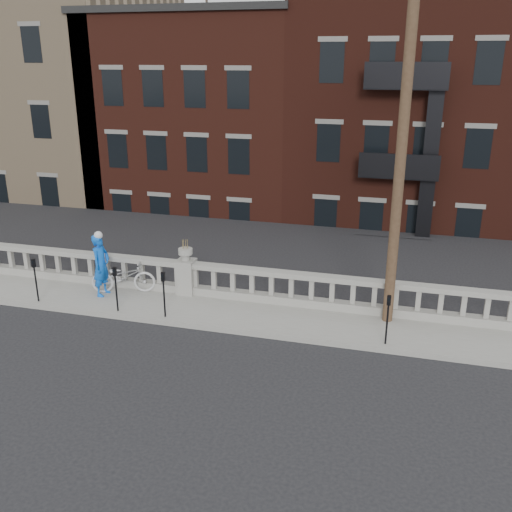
{
  "coord_description": "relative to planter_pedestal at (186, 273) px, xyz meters",
  "views": [
    {
      "loc": [
        6.46,
        -11.47,
        7.22
      ],
      "look_at": [
        2.46,
        3.2,
        1.86
      ],
      "focal_mm": 40.0,
      "sensor_mm": 36.0,
      "label": 1
    }
  ],
  "objects": [
    {
      "name": "lower_level",
      "position": [
        0.56,
        19.09,
        1.8
      ],
      "size": [
        80.0,
        44.0,
        20.8
      ],
      "color": "#605E59",
      "rests_on": "ground"
    },
    {
      "name": "planter_pedestal",
      "position": [
        0.0,
        0.0,
        0.0
      ],
      "size": [
        0.55,
        0.55,
        1.76
      ],
      "color": "gray",
      "rests_on": "sidewalk"
    },
    {
      "name": "sidewalk",
      "position": [
        0.0,
        -0.95,
        -0.76
      ],
      "size": [
        32.0,
        2.2,
        0.15
      ],
      "primitive_type": "cube",
      "color": "gray",
      "rests_on": "ground"
    },
    {
      "name": "parking_meter_c",
      "position": [
        0.05,
        -1.8,
        0.17
      ],
      "size": [
        0.1,
        0.09,
        1.36
      ],
      "color": "black",
      "rests_on": "sidewalk"
    },
    {
      "name": "parking_meter_a",
      "position": [
        -4.13,
        -1.8,
        0.17
      ],
      "size": [
        0.1,
        0.09,
        1.36
      ],
      "color": "black",
      "rests_on": "sidewalk"
    },
    {
      "name": "balustrade",
      "position": [
        0.0,
        0.0,
        -0.19
      ],
      "size": [
        28.0,
        0.34,
        1.03
      ],
      "color": "gray",
      "rests_on": "sidewalk"
    },
    {
      "name": "parking_meter_d",
      "position": [
        6.23,
        -1.8,
        0.17
      ],
      "size": [
        0.1,
        0.09,
        1.36
      ],
      "color": "black",
      "rests_on": "sidewalk"
    },
    {
      "name": "ground",
      "position": [
        0.0,
        -3.95,
        -0.83
      ],
      "size": [
        120.0,
        120.0,
        0.0
      ],
      "primitive_type": "plane",
      "color": "black",
      "rests_on": "ground"
    },
    {
      "name": "cyclist",
      "position": [
        -2.47,
        -0.81,
        0.3
      ],
      "size": [
        0.5,
        0.73,
        1.95
      ],
      "primitive_type": "imported",
      "rotation": [
        0.0,
        0.0,
        1.52
      ],
      "color": "blue",
      "rests_on": "sidewalk"
    },
    {
      "name": "bicycle",
      "position": [
        -1.94,
        -0.46,
        -0.16
      ],
      "size": [
        2.1,
        1.29,
        1.04
      ],
      "primitive_type": "imported",
      "rotation": [
        0.0,
        0.0,
        1.9
      ],
      "color": "silver",
      "rests_on": "sidewalk"
    },
    {
      "name": "parking_meter_b",
      "position": [
        -1.45,
        -1.8,
        0.17
      ],
      "size": [
        0.1,
        0.09,
        1.36
      ],
      "color": "black",
      "rests_on": "sidewalk"
    },
    {
      "name": "utility_pole",
      "position": [
        6.2,
        -0.35,
        4.41
      ],
      "size": [
        1.6,
        0.28,
        10.0
      ],
      "color": "#422D1E",
      "rests_on": "sidewalk"
    }
  ]
}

